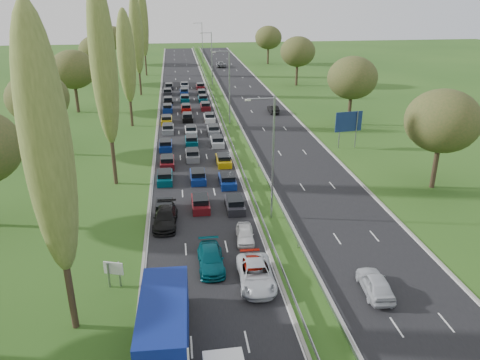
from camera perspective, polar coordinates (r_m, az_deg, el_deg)
ground at (r=80.44m, az=-1.43°, el=7.22°), size 260.00×260.00×0.00m
near_carriageway at (r=82.42m, az=-6.33°, el=7.45°), size 10.50×215.00×0.04m
far_carriageway at (r=83.82m, az=3.01°, el=7.81°), size 10.50×215.00×0.04m
central_reservation at (r=82.71m, az=-1.63°, el=8.03°), size 2.36×215.00×0.32m
lamp_columns at (r=77.17m, az=-1.30°, el=11.15°), size 0.18×140.18×12.00m
poplar_row at (r=66.36m, az=-14.61°, el=14.27°), size 2.80×127.80×22.44m
woodland_left at (r=63.83m, az=-24.19°, el=8.46°), size 8.00×166.00×11.10m
woodland_right at (r=71.05m, az=15.92°, el=10.76°), size 8.00×153.00×11.10m
traffic_queue_fill at (r=77.48m, az=-6.24°, el=6.85°), size 9.13×69.07×0.80m
near_car_2 at (r=32.15m, az=-9.37°, el=-16.54°), size 2.51×5.08×1.39m
near_car_3 at (r=44.74m, az=-9.09°, el=-4.54°), size 2.46×5.44×1.55m
near_car_7 at (r=37.97m, az=-3.58°, el=-9.54°), size 2.05×5.02×1.45m
near_car_10 at (r=35.95m, az=1.98°, el=-11.40°), size 2.79×5.71×1.56m
near_car_11 at (r=36.54m, az=1.62°, el=-11.01°), size 2.01×4.64×1.33m
near_car_12 at (r=41.58m, az=0.60°, el=-6.60°), size 1.85×3.93×1.30m
far_car_0 at (r=36.30m, az=16.17°, el=-12.04°), size 2.17×4.67×1.55m
far_car_1 at (r=85.89m, az=4.07°, el=8.63°), size 1.50×4.29×1.41m
far_car_2 at (r=140.25m, az=-2.35°, el=13.95°), size 2.88×5.86×1.60m
blue_lorry at (r=29.74m, az=-9.15°, el=-16.65°), size 2.75×9.91×4.18m
info_sign at (r=36.49m, az=-15.15°, el=-10.64°), size 1.45×0.57×2.10m
direction_sign at (r=67.01m, az=13.10°, el=6.76°), size 3.98×0.64×5.20m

